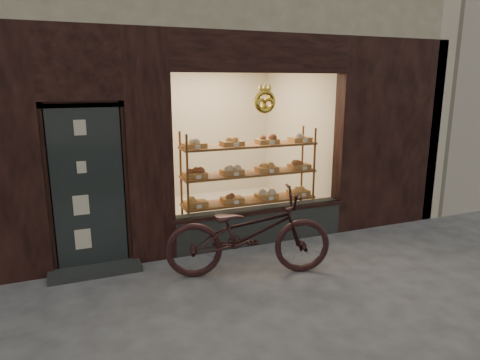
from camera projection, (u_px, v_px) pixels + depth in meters
name	position (u px, v px, depth m)	size (l,w,h in m)	color
ground	(305.00, 315.00, 4.56)	(90.00, 90.00, 0.00)	#434343
display_shelf	(250.00, 182.00, 6.84)	(2.20, 0.45, 1.70)	brown
bicycle	(249.00, 233.00, 5.42)	(0.74, 2.11, 1.11)	black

